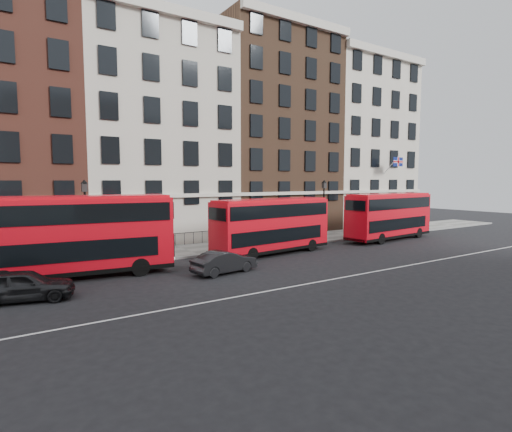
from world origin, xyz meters
TOP-DOWN VIEW (x-y plane):
  - ground at (0.00, 0.00)m, footprint 120.00×120.00m
  - pavement at (0.00, 10.50)m, footprint 80.00×5.00m
  - kerb at (0.00, 8.00)m, footprint 80.00×0.30m
  - road_centre_line at (0.00, -2.00)m, footprint 70.00×0.12m
  - building_terrace at (-0.31, 17.88)m, footprint 64.00×11.95m
  - bus_b at (-8.71, 6.04)m, footprint 11.12×3.77m
  - bus_c at (4.89, 6.04)m, footprint 9.93×3.46m
  - bus_d at (18.00, 6.04)m, footprint 10.30×3.45m
  - car_rear at (-11.16, 2.63)m, footprint 4.53×2.71m
  - car_front at (-0.96, 2.57)m, footprint 4.18×2.03m
  - lamp_post_left at (-7.44, 8.51)m, footprint 0.44×0.44m
  - lamp_post_right at (12.97, 9.29)m, footprint 0.44×0.44m
  - traffic_light at (24.61, 8.10)m, footprint 0.25×0.45m
  - iron_railings at (0.00, 12.70)m, footprint 6.60×0.06m

SIDE VIEW (x-z plane):
  - ground at x=0.00m, z-range 0.00..0.00m
  - road_centre_line at x=0.00m, z-range 0.00..0.01m
  - pavement at x=0.00m, z-range 0.00..0.15m
  - kerb at x=0.00m, z-range 0.00..0.16m
  - iron_railings at x=0.00m, z-range 0.15..1.15m
  - car_front at x=-0.96m, z-range 0.00..1.32m
  - car_rear at x=-11.16m, z-range 0.00..1.44m
  - bus_c at x=4.89m, z-range 0.15..4.24m
  - bus_d at x=18.00m, z-range 0.15..4.40m
  - traffic_light at x=24.61m, z-range 0.81..4.08m
  - bus_b at x=-8.71m, z-range 0.17..4.75m
  - lamp_post_left at x=-7.44m, z-range 0.42..5.74m
  - lamp_post_right at x=12.97m, z-range 0.42..5.74m
  - building_terrace at x=-0.31m, z-range -0.76..21.24m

